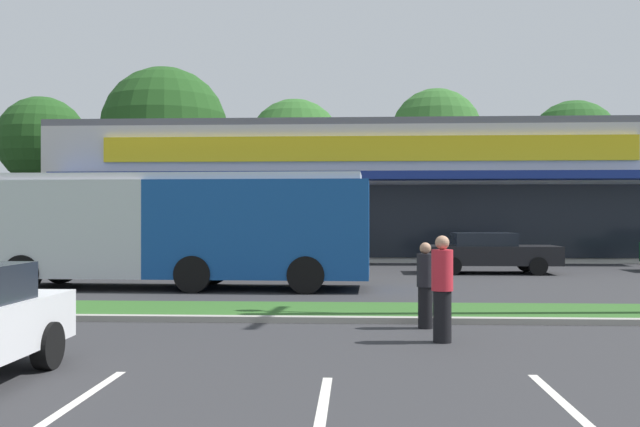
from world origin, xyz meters
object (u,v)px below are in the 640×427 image
car_5 (89,250)px  pedestrian_by_pole (442,289)px  city_bus (174,226)px  pedestrian_mid (425,285)px  car_3 (489,252)px

car_5 → pedestrian_by_pole: (11.51, -14.75, 0.12)m
city_bus → pedestrian_mid: bearing=134.5°
pedestrian_by_pole → city_bus: bearing=-85.4°
pedestrian_by_pole → pedestrian_mid: 1.45m
pedestrian_by_pole → pedestrian_mid: size_ratio=1.11×
car_5 → city_bus: bearing=127.6°
car_3 → city_bus: bearing=-150.2°
car_5 → car_3: bearing=177.3°
car_3 → pedestrian_mid: size_ratio=3.01×
city_bus → car_3: (9.96, 5.69, -1.01)m
pedestrian_by_pole → pedestrian_mid: (-0.13, 1.44, -0.08)m
car_3 → car_5: (-14.88, 0.70, 0.00)m
car_5 → pedestrian_mid: 17.51m
car_5 → pedestrian_by_pole: 18.71m
car_5 → pedestrian_mid: bearing=130.5°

